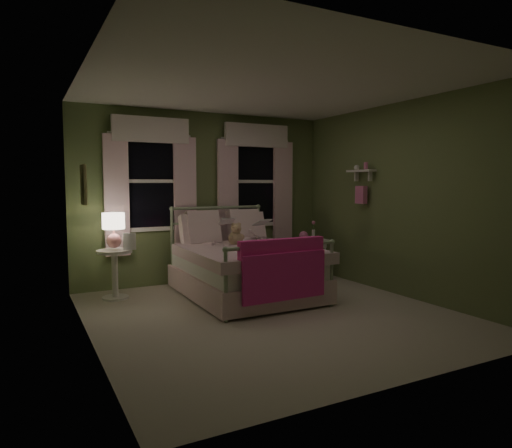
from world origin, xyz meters
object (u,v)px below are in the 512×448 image
child_left (213,228)px  teddy_bear (236,235)px  nightstand_right (309,245)px  bed (244,267)px  table_lamp (114,227)px  nightstand_left (115,267)px  child_right (249,224)px

child_left → teddy_bear: child_left is taller
child_left → nightstand_right: bearing=159.2°
bed → teddy_bear: bearing=90.0°
table_lamp → child_left: bearing=-8.3°
nightstand_left → table_lamp: 0.54m
child_right → teddy_bear: bearing=16.6°
child_left → nightstand_right: size_ratio=1.03×
bed → nightstand_left: bed is taller
child_left → child_right: size_ratio=0.91×
child_right → nightstand_left: 1.95m
bed → child_left: (-0.28, 0.42, 0.52)m
bed → teddy_bear: (-0.00, 0.26, 0.41)m
nightstand_left → nightstand_right: size_ratio=1.02×
child_left → bed: bearing=102.9°
child_left → teddy_bear: (0.28, -0.16, -0.11)m
nightstand_right → nightstand_left: bearing=176.2°
bed → nightstand_left: bearing=158.9°
child_right → child_left: bearing=-12.9°
child_right → nightstand_right: size_ratio=1.14×
child_left → child_right: bearing=159.3°
teddy_bear → child_right: bearing=29.5°
teddy_bear → nightstand_left: bearing=167.6°
table_lamp → nightstand_right: 2.96m
child_left → teddy_bear: bearing=129.8°
table_lamp → child_right: bearing=-5.8°
bed → nightstand_right: 1.41m
teddy_bear → table_lamp: 1.64m
teddy_bear → table_lamp: (-1.59, 0.35, 0.16)m
bed → teddy_bear: bed is taller
bed → child_right: bearing=56.4°
nightstand_left → nightstand_right: 2.93m
bed → table_lamp: (-1.59, 0.61, 0.57)m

